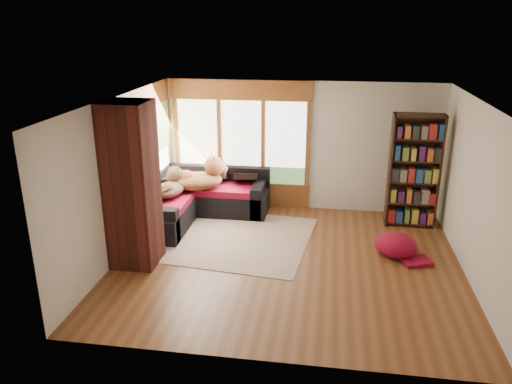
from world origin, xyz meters
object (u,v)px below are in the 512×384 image
(brick_chimney, at_px, (132,186))
(sectional_sofa, at_px, (197,202))
(bookshelf, at_px, (414,171))
(pouf, at_px, (396,244))
(dog_brindle, at_px, (171,186))
(area_rug, at_px, (218,236))
(dog_tan, at_px, (201,177))

(brick_chimney, distance_m, sectional_sofa, 2.32)
(bookshelf, height_order, pouf, bookshelf)
(brick_chimney, height_order, sectional_sofa, brick_chimney)
(pouf, distance_m, dog_brindle, 4.19)
(brick_chimney, bearing_deg, bookshelf, 26.05)
(brick_chimney, relative_size, dog_brindle, 3.09)
(dog_brindle, bearing_deg, pouf, -94.83)
(brick_chimney, distance_m, dog_brindle, 1.72)
(area_rug, height_order, pouf, pouf)
(bookshelf, bearing_deg, pouf, -106.05)
(sectional_sofa, distance_m, dog_brindle, 0.72)
(area_rug, bearing_deg, sectional_sofa, 124.23)
(bookshelf, bearing_deg, dog_tan, -177.62)
(dog_tan, distance_m, dog_brindle, 0.64)
(area_rug, height_order, dog_brindle, dog_brindle)
(brick_chimney, bearing_deg, dog_brindle, 87.53)
(dog_brindle, bearing_deg, brick_chimney, -176.74)
(area_rug, height_order, dog_tan, dog_tan)
(brick_chimney, xyz_separation_m, bookshelf, (4.54, 2.22, -0.23))
(area_rug, relative_size, bookshelf, 1.53)
(brick_chimney, height_order, dog_tan, brick_chimney)
(area_rug, distance_m, dog_tan, 1.32)
(area_rug, bearing_deg, pouf, -5.22)
(dog_tan, bearing_deg, bookshelf, -21.06)
(bookshelf, relative_size, pouf, 3.08)
(brick_chimney, relative_size, bookshelf, 1.22)
(brick_chimney, bearing_deg, dog_tan, 75.15)
(brick_chimney, bearing_deg, area_rug, 47.41)
(dog_tan, xyz_separation_m, dog_brindle, (-0.47, -0.43, -0.07))
(brick_chimney, xyz_separation_m, dog_tan, (0.54, 2.05, -0.47))
(brick_chimney, relative_size, dog_tan, 2.21)
(pouf, bearing_deg, dog_tan, 161.79)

